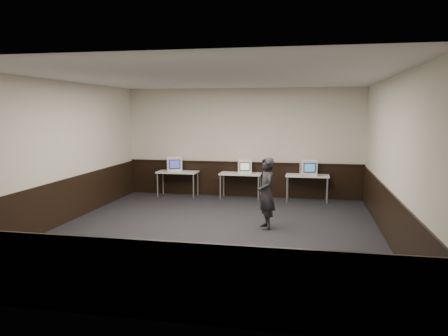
# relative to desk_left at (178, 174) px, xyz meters

# --- Properties ---
(floor) EXTENTS (8.00, 8.00, 0.00)m
(floor) POSITION_rel_desk_left_xyz_m (1.90, -3.60, -0.68)
(floor) COLOR black
(floor) RESTS_ON ground
(ceiling) EXTENTS (8.00, 8.00, 0.00)m
(ceiling) POSITION_rel_desk_left_xyz_m (1.90, -3.60, 2.52)
(ceiling) COLOR white
(ceiling) RESTS_ON back_wall
(back_wall) EXTENTS (7.00, 0.00, 7.00)m
(back_wall) POSITION_rel_desk_left_xyz_m (1.90, 0.40, 0.92)
(back_wall) COLOR silver
(back_wall) RESTS_ON ground
(front_wall) EXTENTS (7.00, 0.00, 7.00)m
(front_wall) POSITION_rel_desk_left_xyz_m (1.90, -7.60, 0.92)
(front_wall) COLOR silver
(front_wall) RESTS_ON ground
(left_wall) EXTENTS (0.00, 8.00, 8.00)m
(left_wall) POSITION_rel_desk_left_xyz_m (-1.60, -3.60, 0.92)
(left_wall) COLOR silver
(left_wall) RESTS_ON ground
(right_wall) EXTENTS (0.00, 8.00, 8.00)m
(right_wall) POSITION_rel_desk_left_xyz_m (5.40, -3.60, 0.92)
(right_wall) COLOR silver
(right_wall) RESTS_ON ground
(wainscot_back) EXTENTS (6.98, 0.04, 1.00)m
(wainscot_back) POSITION_rel_desk_left_xyz_m (1.90, 0.38, -0.18)
(wainscot_back) COLOR black
(wainscot_back) RESTS_ON back_wall
(wainscot_front) EXTENTS (6.98, 0.04, 1.00)m
(wainscot_front) POSITION_rel_desk_left_xyz_m (1.90, -7.58, -0.18)
(wainscot_front) COLOR black
(wainscot_front) RESTS_ON front_wall
(wainscot_left) EXTENTS (0.04, 7.98, 1.00)m
(wainscot_left) POSITION_rel_desk_left_xyz_m (-1.58, -3.60, -0.18)
(wainscot_left) COLOR black
(wainscot_left) RESTS_ON left_wall
(wainscot_right) EXTENTS (0.04, 7.98, 1.00)m
(wainscot_right) POSITION_rel_desk_left_xyz_m (5.38, -3.60, -0.18)
(wainscot_right) COLOR black
(wainscot_right) RESTS_ON right_wall
(wainscot_rail) EXTENTS (6.98, 0.06, 0.04)m
(wainscot_rail) POSITION_rel_desk_left_xyz_m (1.90, 0.36, 0.34)
(wainscot_rail) COLOR black
(wainscot_rail) RESTS_ON wainscot_back
(desk_left) EXTENTS (1.20, 0.60, 0.75)m
(desk_left) POSITION_rel_desk_left_xyz_m (0.00, 0.00, 0.00)
(desk_left) COLOR silver
(desk_left) RESTS_ON ground
(desk_center) EXTENTS (1.20, 0.60, 0.75)m
(desk_center) POSITION_rel_desk_left_xyz_m (1.90, 0.00, 0.00)
(desk_center) COLOR silver
(desk_center) RESTS_ON ground
(desk_right) EXTENTS (1.20, 0.60, 0.75)m
(desk_right) POSITION_rel_desk_left_xyz_m (3.80, 0.00, 0.00)
(desk_right) COLOR silver
(desk_right) RESTS_ON ground
(emac_left) EXTENTS (0.58, 0.59, 0.44)m
(emac_left) POSITION_rel_desk_left_xyz_m (-0.09, -0.02, 0.29)
(emac_left) COLOR white
(emac_left) RESTS_ON desk_left
(emac_center) EXTENTS (0.46, 0.48, 0.40)m
(emac_center) POSITION_rel_desk_left_xyz_m (2.02, 0.01, 0.27)
(emac_center) COLOR white
(emac_center) RESTS_ON desk_center
(emac_right) EXTENTS (0.50, 0.53, 0.44)m
(emac_right) POSITION_rel_desk_left_xyz_m (3.82, -0.05, 0.29)
(emac_right) COLOR white
(emac_right) RESTS_ON desk_right
(person) EXTENTS (0.54, 0.66, 1.55)m
(person) POSITION_rel_desk_left_xyz_m (2.95, -3.12, 0.09)
(person) COLOR black
(person) RESTS_ON ground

